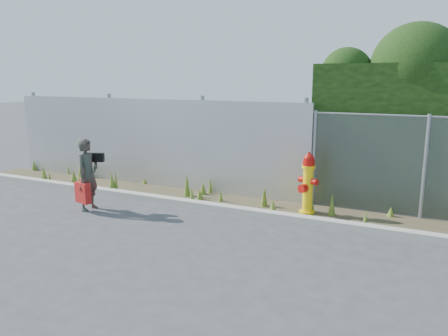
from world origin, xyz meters
TOP-DOWN VIEW (x-y plane):
  - ground at (0.00, 0.00)m, footprint 80.00×80.00m
  - curb at (0.00, 1.80)m, footprint 16.00×0.22m
  - weed_strip at (-0.99, 2.40)m, footprint 16.00×1.33m
  - corrugated_fence at (-3.25, 3.01)m, footprint 8.50×0.21m
  - fire_hydrant at (1.12, 2.33)m, footprint 0.43×0.38m
  - woman at (-3.06, 0.65)m, footprint 0.39×0.57m
  - red_tote_bag at (-3.07, 0.48)m, footprint 0.39×0.14m
  - black_shoulder_bag at (-2.97, 0.88)m, footprint 0.25×0.10m

SIDE VIEW (x-z plane):
  - ground at x=0.00m, z-range 0.00..0.00m
  - curb at x=0.00m, z-range 0.00..0.12m
  - weed_strip at x=-0.99m, z-range -0.16..0.38m
  - red_tote_bag at x=-3.07m, z-range 0.15..0.66m
  - fire_hydrant at x=1.12m, z-range -0.02..1.25m
  - woman at x=-3.06m, z-range 0.00..1.50m
  - black_shoulder_bag at x=-2.97m, z-range 0.99..1.18m
  - corrugated_fence at x=-3.25m, z-range -0.05..2.25m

